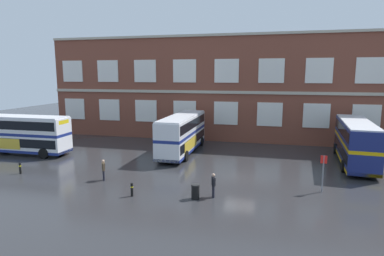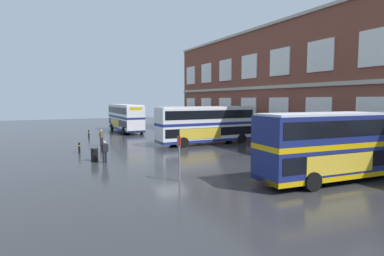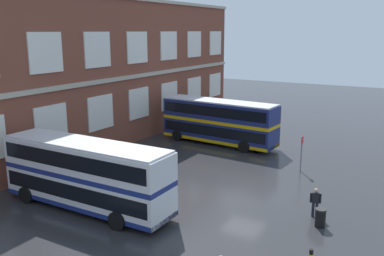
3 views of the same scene
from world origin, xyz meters
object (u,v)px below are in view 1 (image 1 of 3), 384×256
Objects in this scene: double_decker_middle at (182,133)px; station_litter_bin at (195,191)px; bus_stand_flag at (323,170)px; safety_bollard_east at (20,168)px; double_decker_far at (355,141)px; waiting_passenger at (103,169)px; second_passenger at (213,184)px; safety_bollard_west at (132,189)px; double_decker_near at (19,134)px.

station_litter_bin is at bearing -70.58° from double_decker_middle.
safety_bollard_east is at bearing -176.38° from bus_stand_flag.
double_decker_far is 17.68m from station_litter_bin.
double_decker_far is at bearing 65.45° from bus_stand_flag.
station_litter_bin is (-8.57, -3.46, -1.12)m from bus_stand_flag.
double_decker_middle is at bearing 71.04° from waiting_passenger.
safety_bollard_west is (-5.53, -1.18, -0.44)m from second_passenger.
bus_stand_flag is 9.31m from station_litter_bin.
safety_bollard_west is at bearing -12.47° from safety_bollard_east.
double_decker_middle is at bearing 179.17° from double_decker_far.
double_decker_near and double_decker_far have the same top height.
waiting_passenger is at bearing -175.13° from bus_stand_flag.
bus_stand_flag reaches higher than safety_bollard_west.
double_decker_far is 11.75× the size of safety_bollard_east.
safety_bollard_east is (-28.43, -10.38, -1.66)m from double_decker_far.
double_decker_near reaches higher than bus_stand_flag.
double_decker_near is at bearing 159.24° from station_litter_bin.
double_decker_near is 23.57m from second_passenger.
second_passenger reaches higher than safety_bollard_west.
bus_stand_flag is (16.60, 1.41, 0.70)m from waiting_passenger.
waiting_passenger is at bearing 170.85° from second_passenger.
double_decker_middle is at bearing 90.14° from safety_bollard_west.
safety_bollard_east is at bearing 175.46° from second_passenger.
second_passenger reaches higher than safety_bollard_east.
double_decker_near is 6.48× the size of second_passenger.
safety_bollard_west is (16.80, -8.65, -1.66)m from double_decker_near.
double_decker_middle is 11.58× the size of safety_bollard_east.
bus_stand_flag is (7.43, 2.89, 0.70)m from second_passenger.
second_passenger is at bearing 12.09° from safety_bollard_west.
second_passenger is 1.65× the size of station_litter_bin.
double_decker_far reaches higher than bus_stand_flag.
double_decker_middle reaches higher than second_passenger.
double_decker_middle is at bearing 42.97° from safety_bollard_east.
station_litter_bin is at bearing 7.94° from safety_bollard_west.
double_decker_near reaches higher than waiting_passenger.
double_decker_near reaches higher than second_passenger.
double_decker_middle is 15.86m from bus_stand_flag.
double_decker_far reaches higher than safety_bollard_east.
waiting_passenger is 7.81m from safety_bollard_east.
station_litter_bin is 1.08× the size of safety_bollard_west.
bus_stand_flag is (-4.04, -8.84, -0.51)m from double_decker_far.
safety_bollard_east is at bearing -159.94° from double_decker_far.
second_passenger is 17.03m from safety_bollard_east.
waiting_passenger is 1.79× the size of safety_bollard_west.
safety_bollard_west is at bearing -162.54° from bus_stand_flag.
double_decker_near is 34.06m from double_decker_far.
bus_stand_flag is (12.99, -9.08, -0.51)m from double_decker_middle.
station_litter_bin is at bearing -153.28° from second_passenger.
station_litter_bin is at bearing -6.91° from safety_bollard_east.
second_passenger is 8.00m from bus_stand_flag.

